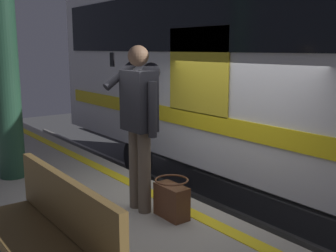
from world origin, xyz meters
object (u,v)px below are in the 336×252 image
object	(u,v)px
passenger	(140,115)
bench	(50,237)
handbag	(172,200)
station_column	(3,31)

from	to	relation	value
passenger	bench	bearing A→B (deg)	126.03
handbag	bench	xyz separation A→B (m)	(-0.66, 1.56, 0.29)
station_column	bench	size ratio (longest dim) A/B	2.53
passenger	station_column	size ratio (longest dim) A/B	0.45
handbag	station_column	size ratio (longest dim) A/B	0.11
passenger	station_column	xyz separation A→B (m)	(2.05, 0.78, 0.92)
passenger	handbag	bearing A→B (deg)	-160.06
handbag	station_column	bearing A→B (deg)	20.68
passenger	bench	xyz separation A→B (m)	(-1.04, 1.42, -0.57)
passenger	bench	world-z (taller)	passenger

